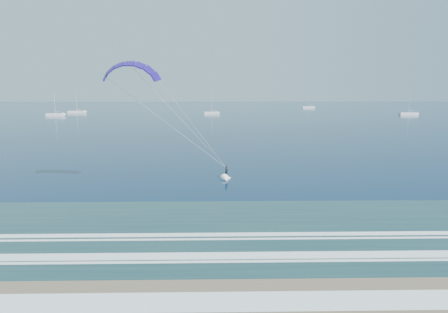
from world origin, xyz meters
TOP-DOWN VIEW (x-y plane):
  - ground at (0.00, 0.00)m, footprint 900.00×900.00m
  - kitesurfer_rig at (-3.44, 26.24)m, footprint 15.15×9.50m
  - sailboat_0 at (-73.73, 166.82)m, footprint 8.19×2.40m
  - sailboat_1 at (-72.84, 193.03)m, footprint 9.18×2.40m
  - sailboat_2 at (-1.64, 180.60)m, footprint 7.12×2.40m
  - sailboat_3 at (64.49, 256.55)m, footprint 8.16×2.40m
  - sailboat_4 at (93.46, 171.57)m, footprint 8.70×2.40m

SIDE VIEW (x-z plane):
  - ground at x=0.00m, z-range 0.00..0.00m
  - sailboat_2 at x=-1.64m, z-range -4.38..5.73m
  - sailboat_3 at x=64.49m, z-range -4.91..6.26m
  - sailboat_0 at x=-73.73m, z-range -4.93..6.28m
  - sailboat_4 at x=93.46m, z-range -5.22..6.58m
  - sailboat_1 at x=-72.84m, z-range -5.58..6.96m
  - kitesurfer_rig at x=-3.44m, z-range 0.09..15.15m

